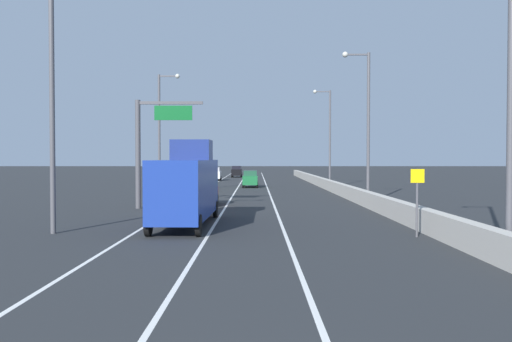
{
  "coord_description": "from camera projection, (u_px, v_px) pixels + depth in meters",
  "views": [
    {
      "loc": [
        0.17,
        -5.5,
        3.47
      ],
      "look_at": [
        0.01,
        36.11,
        2.45
      ],
      "focal_mm": 36.38,
      "sensor_mm": 36.0,
      "label": 1
    }
  ],
  "objects": [
    {
      "name": "speed_advisory_sign",
      "position": [
        419.0,
        197.0,
        22.76
      ],
      "size": [
        0.6,
        0.11,
        3.0
      ],
      "color": "#4C4C51",
      "rests_on": "ground_plane"
    },
    {
      "name": "lane_stripe_left",
      "position": [
        210.0,
        188.0,
        60.58
      ],
      "size": [
        0.16,
        130.0,
        0.0
      ],
      "primitive_type": "cube",
      "color": "silver",
      "rests_on": "ground_plane"
    },
    {
      "name": "car_red_1",
      "position": [
        206.0,
        193.0,
        38.44
      ],
      "size": [
        1.99,
        4.16,
        1.85
      ],
      "color": "red",
      "rests_on": "ground_plane"
    },
    {
      "name": "jersey_barrier_right",
      "position": [
        349.0,
        192.0,
        45.52
      ],
      "size": [
        0.6,
        120.0,
        1.1
      ],
      "primitive_type": "cube",
      "color": "#B2ADA3",
      "rests_on": "ground_plane"
    },
    {
      "name": "box_truck",
      "position": [
        189.0,
        186.0,
        26.82
      ],
      "size": [
        2.65,
        8.9,
        4.49
      ],
      "color": "navy",
      "rests_on": "ground_plane"
    },
    {
      "name": "car_white_0",
      "position": [
        217.0,
        174.0,
        80.96
      ],
      "size": [
        1.87,
        4.19,
        2.07
      ],
      "color": "white",
      "rests_on": "ground_plane"
    },
    {
      "name": "lamp_post_left_near",
      "position": [
        59.0,
        90.0,
        23.76
      ],
      "size": [
        2.14,
        0.44,
        11.64
      ],
      "color": "#4C4C51",
      "rests_on": "ground_plane"
    },
    {
      "name": "car_black_4",
      "position": [
        239.0,
        172.0,
        95.15
      ],
      "size": [
        1.93,
        4.16,
        2.09
      ],
      "color": "black",
      "rests_on": "ground_plane"
    },
    {
      "name": "lane_stripe_right",
      "position": [
        269.0,
        188.0,
        60.56
      ],
      "size": [
        0.16,
        130.0,
        0.0
      ],
      "primitive_type": "cube",
      "color": "silver",
      "rests_on": "ground_plane"
    },
    {
      "name": "overhead_sign_gantry",
      "position": [
        151.0,
        140.0,
        35.79
      ],
      "size": [
        4.68,
        0.36,
        7.5
      ],
      "color": "#47474C",
      "rests_on": "ground_plane"
    },
    {
      "name": "car_green_3",
      "position": [
        252.0,
        179.0,
        62.16
      ],
      "size": [
        1.87,
        4.1,
        2.01
      ],
      "color": "#196033",
      "rests_on": "ground_plane"
    },
    {
      "name": "lane_stripe_center",
      "position": [
        239.0,
        188.0,
        60.57
      ],
      "size": [
        0.16,
        130.0,
        0.0
      ],
      "primitive_type": "cube",
      "color": "silver",
      "rests_on": "ground_plane"
    },
    {
      "name": "ground_plane",
      "position": [
        257.0,
        184.0,
        69.56
      ],
      "size": [
        320.0,
        320.0,
        0.0
      ],
      "primitive_type": "plane",
      "color": "#26282B"
    },
    {
      "name": "car_yellow_2",
      "position": [
        197.0,
        182.0,
        54.86
      ],
      "size": [
        1.98,
        4.47,
        1.89
      ],
      "color": "gold",
      "rests_on": "ground_plane"
    },
    {
      "name": "lamp_post_right_second",
      "position": [
        367.0,
        118.0,
        39.73
      ],
      "size": [
        2.14,
        0.44,
        11.64
      ],
      "color": "#4C4C51",
      "rests_on": "ground_plane"
    },
    {
      "name": "lamp_post_right_near",
      "position": [
        507.0,
        67.0,
        17.7
      ],
      "size": [
        2.14,
        0.44,
        11.64
      ],
      "color": "#4C4C51",
      "rests_on": "ground_plane"
    },
    {
      "name": "lamp_post_left_mid",
      "position": [
        164.0,
        126.0,
        50.2
      ],
      "size": [
        2.14,
        0.44,
        11.64
      ],
      "color": "#4C4C51",
      "rests_on": "ground_plane"
    },
    {
      "name": "lamp_post_right_third",
      "position": [
        330.0,
        132.0,
        61.77
      ],
      "size": [
        2.14,
        0.44,
        11.64
      ],
      "color": "#4C4C51",
      "rests_on": "ground_plane"
    }
  ]
}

